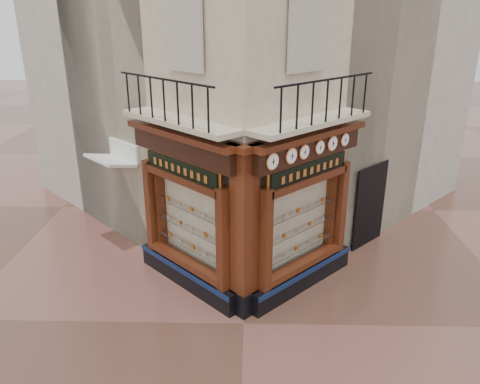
{
  "coord_description": "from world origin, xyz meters",
  "views": [
    {
      "loc": [
        0.12,
        -8.63,
        6.43
      ],
      "look_at": [
        -0.13,
        2.0,
        2.36
      ],
      "focal_mm": 35.0,
      "sensor_mm": 36.0,
      "label": 1
    }
  ],
  "objects_px": {
    "clock_a": "(272,161)",
    "clock_d": "(319,147)",
    "clock_b": "(291,156)",
    "awning": "(119,248)",
    "signboard_left": "(181,169)",
    "signboard_right": "(309,170)",
    "clock_e": "(332,143)",
    "corner_pilaster": "(244,235)",
    "clock_c": "(304,152)",
    "clock_f": "(344,140)"
  },
  "relations": [
    {
      "from": "awning",
      "to": "signboard_left",
      "type": "distance_m",
      "value": 4.32
    },
    {
      "from": "awning",
      "to": "signboard_left",
      "type": "height_order",
      "value": "signboard_left"
    },
    {
      "from": "clock_d",
      "to": "clock_f",
      "type": "xyz_separation_m",
      "value": [
        0.69,
        0.69,
        0.0
      ]
    },
    {
      "from": "corner_pilaster",
      "to": "signboard_right",
      "type": "relative_size",
      "value": 1.96
    },
    {
      "from": "clock_c",
      "to": "awning",
      "type": "height_order",
      "value": "clock_c"
    },
    {
      "from": "clock_a",
      "to": "clock_e",
      "type": "height_order",
      "value": "same"
    },
    {
      "from": "corner_pilaster",
      "to": "awning",
      "type": "distance_m",
      "value": 5.17
    },
    {
      "from": "clock_c",
      "to": "clock_d",
      "type": "distance_m",
      "value": 0.55
    },
    {
      "from": "clock_f",
      "to": "awning",
      "type": "height_order",
      "value": "clock_f"
    },
    {
      "from": "clock_b",
      "to": "clock_e",
      "type": "distance_m",
      "value": 1.46
    },
    {
      "from": "clock_e",
      "to": "signboard_left",
      "type": "height_order",
      "value": "clock_e"
    },
    {
      "from": "clock_d",
      "to": "clock_c",
      "type": "bearing_deg",
      "value": -180.0
    },
    {
      "from": "signboard_left",
      "to": "signboard_right",
      "type": "relative_size",
      "value": 0.98
    },
    {
      "from": "awning",
      "to": "corner_pilaster",
      "type": "bearing_deg",
      "value": -174.0
    },
    {
      "from": "clock_f",
      "to": "signboard_left",
      "type": "relative_size",
      "value": 0.16
    },
    {
      "from": "awning",
      "to": "signboard_right",
      "type": "height_order",
      "value": "signboard_right"
    },
    {
      "from": "corner_pilaster",
      "to": "clock_f",
      "type": "distance_m",
      "value": 3.38
    },
    {
      "from": "clock_c",
      "to": "signboard_right",
      "type": "bearing_deg",
      "value": 16.77
    },
    {
      "from": "clock_b",
      "to": "clock_d",
      "type": "distance_m",
      "value": 0.98
    },
    {
      "from": "corner_pilaster",
      "to": "clock_e",
      "type": "bearing_deg",
      "value": -10.04
    },
    {
      "from": "clock_d",
      "to": "awning",
      "type": "distance_m",
      "value": 6.78
    },
    {
      "from": "clock_e",
      "to": "signboard_left",
      "type": "distance_m",
      "value": 3.53
    },
    {
      "from": "clock_d",
      "to": "clock_a",
      "type": "bearing_deg",
      "value": -180.0
    },
    {
      "from": "clock_b",
      "to": "awning",
      "type": "xyz_separation_m",
      "value": [
        -4.7,
        2.64,
        -3.62
      ]
    },
    {
      "from": "clock_d",
      "to": "signboard_left",
      "type": "height_order",
      "value": "clock_d"
    },
    {
      "from": "clock_d",
      "to": "signboard_left",
      "type": "xyz_separation_m",
      "value": [
        -3.13,
        -0.05,
        -0.52
      ]
    },
    {
      "from": "clock_a",
      "to": "clock_d",
      "type": "relative_size",
      "value": 1.12
    },
    {
      "from": "clock_b",
      "to": "signboard_left",
      "type": "height_order",
      "value": "clock_b"
    },
    {
      "from": "clock_e",
      "to": "clock_f",
      "type": "height_order",
      "value": "clock_e"
    },
    {
      "from": "clock_c",
      "to": "clock_f",
      "type": "bearing_deg",
      "value": 0.0
    },
    {
      "from": "awning",
      "to": "clock_b",
      "type": "bearing_deg",
      "value": -164.33
    },
    {
      "from": "clock_c",
      "to": "awning",
      "type": "xyz_separation_m",
      "value": [
        -5.0,
        2.34,
        -3.62
      ]
    },
    {
      "from": "clock_a",
      "to": "clock_b",
      "type": "bearing_deg",
      "value": -0.0
    },
    {
      "from": "clock_e",
      "to": "awning",
      "type": "bearing_deg",
      "value": 119.32
    },
    {
      "from": "awning",
      "to": "signboard_left",
      "type": "xyz_separation_m",
      "value": [
        2.26,
        -2.0,
        3.1
      ]
    },
    {
      "from": "clock_b",
      "to": "clock_d",
      "type": "height_order",
      "value": "clock_b"
    },
    {
      "from": "clock_d",
      "to": "clock_b",
      "type": "bearing_deg",
      "value": -180.0
    },
    {
      "from": "corner_pilaster",
      "to": "signboard_left",
      "type": "height_order",
      "value": "corner_pilaster"
    },
    {
      "from": "awning",
      "to": "clock_d",
      "type": "bearing_deg",
      "value": -154.85
    },
    {
      "from": "clock_d",
      "to": "clock_f",
      "type": "distance_m",
      "value": 0.97
    },
    {
      "from": "clock_c",
      "to": "clock_d",
      "type": "bearing_deg",
      "value": 0.0
    },
    {
      "from": "clock_f",
      "to": "signboard_right",
      "type": "height_order",
      "value": "clock_f"
    },
    {
      "from": "clock_b",
      "to": "signboard_right",
      "type": "relative_size",
      "value": 0.18
    },
    {
      "from": "awning",
      "to": "clock_c",
      "type": "bearing_deg",
      "value": -160.04
    },
    {
      "from": "clock_c",
      "to": "clock_d",
      "type": "height_order",
      "value": "clock_c"
    },
    {
      "from": "corner_pilaster",
      "to": "clock_b",
      "type": "xyz_separation_m",
      "value": [
        0.98,
        0.37,
        1.67
      ]
    },
    {
      "from": "corner_pilaster",
      "to": "clock_e",
      "type": "distance_m",
      "value": 2.97
    },
    {
      "from": "clock_e",
      "to": "clock_d",
      "type": "bearing_deg",
      "value": 180.0
    },
    {
      "from": "clock_a",
      "to": "clock_d",
      "type": "xyz_separation_m",
      "value": [
        1.11,
        1.11,
        0.0
      ]
    },
    {
      "from": "clock_e",
      "to": "corner_pilaster",
      "type": "bearing_deg",
      "value": 169.96
    }
  ]
}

